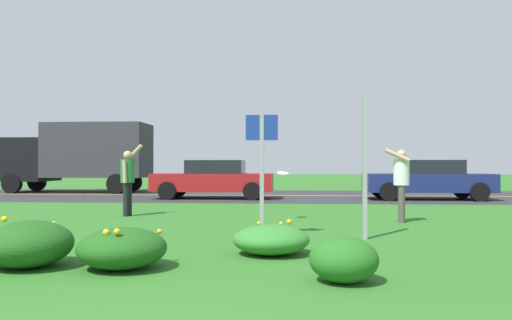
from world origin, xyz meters
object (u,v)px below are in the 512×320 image
(person_catcher_white_shirt, at_px, (401,179))
(frisbee_white, at_px, (283,173))
(car_red_center_right, at_px, (214,179))
(sign_post_near_path, at_px, (262,158))
(person_thrower_green_shirt, at_px, (128,177))
(sign_post_by_roadside, at_px, (365,167))
(car_navy_center_left, at_px, (428,179))
(box_truck_black, at_px, (80,154))

(person_catcher_white_shirt, height_order, frisbee_white, person_catcher_white_shirt)
(person_catcher_white_shirt, relative_size, car_red_center_right, 0.36)
(sign_post_near_path, xyz_separation_m, person_thrower_green_shirt, (-3.54, 3.41, -0.41))
(sign_post_near_path, distance_m, car_red_center_right, 10.35)
(sign_post_by_roadside, relative_size, car_red_center_right, 0.55)
(car_navy_center_left, bearing_deg, sign_post_near_path, -118.68)
(sign_post_near_path, xyz_separation_m, sign_post_by_roadside, (1.76, -0.06, -0.15))
(person_thrower_green_shirt, relative_size, box_truck_black, 0.27)
(box_truck_black, bearing_deg, frisbee_white, -48.77)
(person_catcher_white_shirt, bearing_deg, frisbee_white, 173.34)
(frisbee_white, height_order, box_truck_black, box_truck_black)
(person_catcher_white_shirt, bearing_deg, car_navy_center_left, 71.13)
(car_navy_center_left, distance_m, car_red_center_right, 7.93)
(person_thrower_green_shirt, xyz_separation_m, car_navy_center_left, (9.04, 6.63, -0.23))
(sign_post_by_roadside, bearing_deg, box_truck_black, 128.61)
(car_red_center_right, bearing_deg, car_navy_center_left, 0.00)
(sign_post_by_roadside, xyz_separation_m, person_thrower_green_shirt, (-5.30, 3.47, -0.26))
(sign_post_near_path, relative_size, car_navy_center_left, 0.50)
(sign_post_near_path, distance_m, car_navy_center_left, 11.46)
(person_thrower_green_shirt, bearing_deg, box_truck_black, 119.15)
(sign_post_by_roadside, relative_size, person_thrower_green_shirt, 1.37)
(car_red_center_right, distance_m, box_truck_black, 8.06)
(sign_post_by_roadside, height_order, box_truck_black, box_truck_black)
(frisbee_white, bearing_deg, car_navy_center_left, 54.28)
(person_catcher_white_shirt, bearing_deg, car_red_center_right, 125.56)
(car_red_center_right, bearing_deg, person_catcher_white_shirt, -54.44)
(sign_post_by_roadside, xyz_separation_m, car_red_center_right, (-4.20, 10.10, -0.49))
(person_catcher_white_shirt, height_order, car_red_center_right, person_catcher_white_shirt)
(car_navy_center_left, relative_size, box_truck_black, 0.67)
(frisbee_white, distance_m, box_truck_black, 14.78)
(sign_post_by_roadside, height_order, person_catcher_white_shirt, sign_post_by_roadside)
(person_catcher_white_shirt, distance_m, car_red_center_right, 9.23)
(frisbee_white, bearing_deg, car_red_center_right, 110.92)
(car_navy_center_left, bearing_deg, car_red_center_right, 180.00)
(person_catcher_white_shirt, distance_m, frisbee_white, 2.63)
(sign_post_by_roadside, bearing_deg, car_navy_center_left, 69.72)
(sign_post_near_path, relative_size, person_thrower_green_shirt, 1.26)
(car_navy_center_left, height_order, box_truck_black, box_truck_black)
(sign_post_by_roadside, xyz_separation_m, car_navy_center_left, (3.73, 10.10, -0.49))
(sign_post_near_path, relative_size, person_catcher_white_shirt, 1.39)
(car_red_center_right, bearing_deg, sign_post_by_roadside, -67.41)
(sign_post_near_path, bearing_deg, frisbee_white, 83.71)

